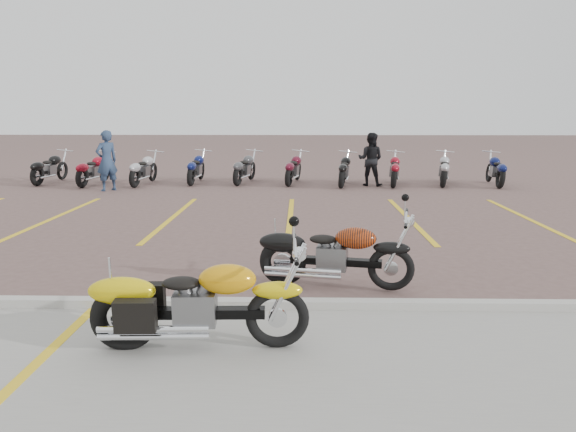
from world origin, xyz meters
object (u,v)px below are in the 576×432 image
(person_a, at_px, (107,161))
(person_b, at_px, (371,159))
(yellow_cruiser, at_px, (195,307))
(flame_cruiser, at_px, (332,257))

(person_a, height_order, person_b, person_a)
(yellow_cruiser, relative_size, person_a, 1.20)
(yellow_cruiser, height_order, person_a, person_a)
(person_b, bearing_deg, yellow_cruiser, 93.87)
(yellow_cruiser, bearing_deg, person_b, 73.47)
(flame_cruiser, bearing_deg, person_b, 91.63)
(yellow_cruiser, height_order, flame_cruiser, yellow_cruiser)
(yellow_cruiser, relative_size, person_b, 1.29)
(flame_cruiser, xyz_separation_m, person_b, (1.85, 10.88, 0.43))
(flame_cruiser, height_order, person_a, person_a)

